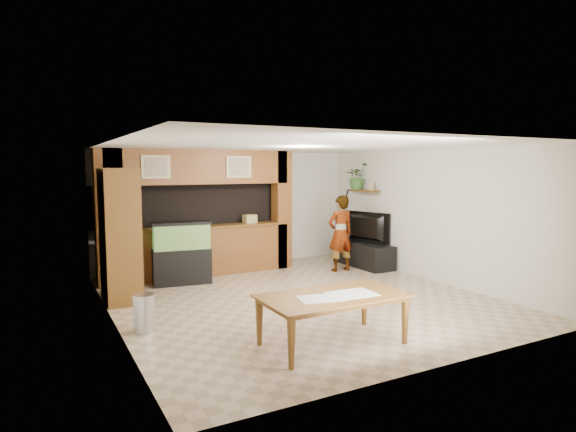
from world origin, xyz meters
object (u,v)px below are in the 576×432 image
aquarium (182,254)px  dining_table (334,321)px  pantry_cabinet (120,235)px  person (341,233)px  television (364,227)px

aquarium → dining_table: bearing=-71.7°
pantry_cabinet → person: pantry_cabinet is taller
television → dining_table: television is taller
television → person: 0.79m
aquarium → person: person is taller
television → dining_table: 5.10m
dining_table → television: bearing=48.6°
television → person: (-0.76, -0.19, -0.06)m
aquarium → television: bearing=3.6°
pantry_cabinet → television: (5.35, 0.41, -0.23)m
person → pantry_cabinet: bearing=4.4°
television → pantry_cabinet: bearing=78.7°
pantry_cabinet → aquarium: size_ratio=1.84×
person → aquarium: bearing=-6.2°
aquarium → dining_table: aquarium is taller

